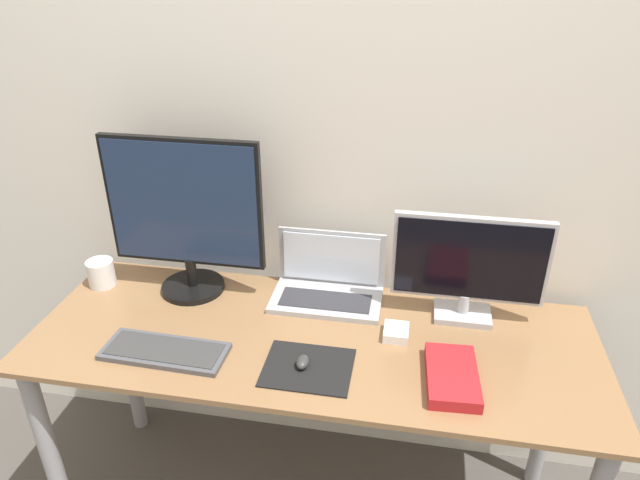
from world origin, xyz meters
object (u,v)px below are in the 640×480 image
(laptop, at_px, (328,282))
(mouse, at_px, (303,362))
(mug, at_px, (101,273))
(power_brick, at_px, (396,332))
(book, at_px, (452,376))
(monitor_right, at_px, (469,266))
(keyboard, at_px, (165,351))
(monitor_left, at_px, (185,215))

(laptop, bearing_deg, mouse, -91.60)
(mug, relative_size, power_brick, 1.07)
(mug, bearing_deg, mouse, -21.50)
(mouse, distance_m, power_brick, 0.31)
(book, bearing_deg, laptop, 138.08)
(monitor_right, distance_m, power_brick, 0.30)
(monitor_right, bearing_deg, laptop, 174.83)
(keyboard, height_order, book, book)
(power_brick, bearing_deg, laptop, 142.24)
(monitor_left, xyz_separation_m, monitor_right, (0.91, 0.00, -0.10))
(book, height_order, power_brick, book)
(monitor_left, bearing_deg, book, -20.26)
(book, bearing_deg, mouse, -177.77)
(mouse, relative_size, book, 0.23)
(book, bearing_deg, mug, 166.28)
(monitor_left, height_order, laptop, monitor_left)
(laptop, distance_m, mouse, 0.38)
(keyboard, xyz_separation_m, mouse, (0.41, 0.01, 0.01))
(keyboard, bearing_deg, power_brick, 17.13)
(mug, distance_m, power_brick, 1.03)
(monitor_left, relative_size, power_brick, 6.19)
(monitor_left, distance_m, book, 0.96)
(laptop, height_order, power_brick, laptop)
(mouse, relative_size, power_brick, 0.65)
(monitor_right, height_order, power_brick, monitor_right)
(keyboard, bearing_deg, mug, 139.36)
(monitor_left, height_order, book, monitor_left)
(laptop, xyz_separation_m, book, (0.40, -0.36, -0.04))
(monitor_left, relative_size, keyboard, 1.47)
(laptop, height_order, mouse, laptop)
(keyboard, height_order, mug, mug)
(book, xyz_separation_m, mug, (-1.19, 0.29, 0.03))
(mouse, relative_size, mug, 0.61)
(monitor_left, distance_m, mouse, 0.62)
(monitor_left, distance_m, power_brick, 0.77)
(laptop, distance_m, keyboard, 0.57)
(mouse, xyz_separation_m, mug, (-0.78, 0.31, 0.03))
(monitor_left, xyz_separation_m, keyboard, (0.05, -0.35, -0.27))
(monitor_right, distance_m, mouse, 0.59)
(keyboard, bearing_deg, monitor_left, 97.93)
(mouse, bearing_deg, book, 2.23)
(monitor_left, xyz_separation_m, laptop, (0.46, 0.04, -0.23))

